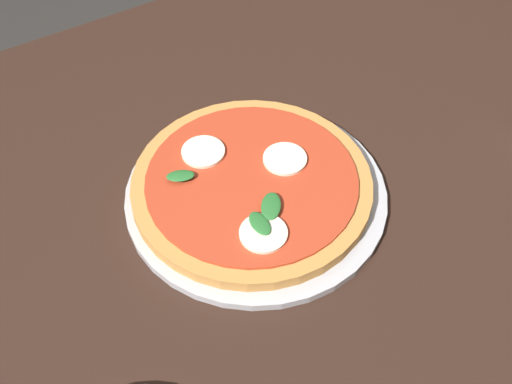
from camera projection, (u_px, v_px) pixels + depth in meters
name	position (u px, v px, depth m)	size (l,w,h in m)	color
dining_table	(286.00, 234.00, 0.92)	(1.53, 1.10, 0.73)	black
serving_tray	(256.00, 194.00, 0.86)	(0.36, 0.36, 0.01)	#B2B2B7
pizza	(252.00, 184.00, 0.85)	(0.33, 0.33, 0.03)	#C6843F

